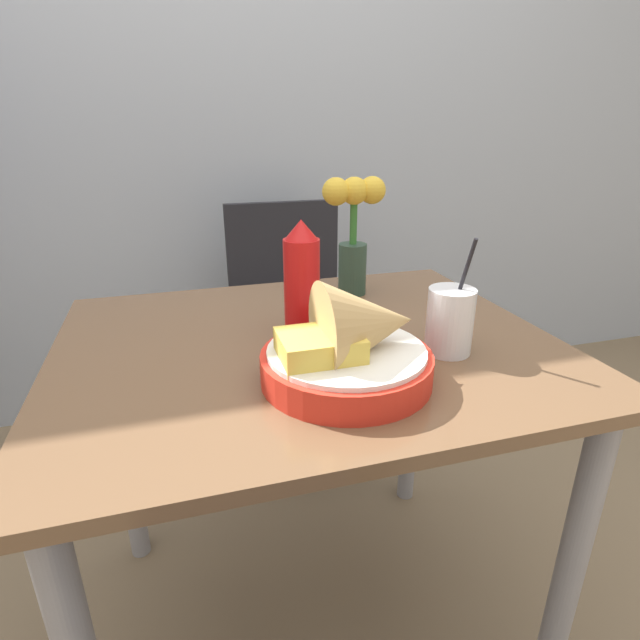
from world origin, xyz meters
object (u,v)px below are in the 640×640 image
Objects in this scene: chair_far_window at (290,303)px; ketchup_bottle at (302,280)px; drink_cup at (450,323)px; food_basket at (354,347)px; flower_vase at (353,225)px.

ketchup_bottle reaches higher than chair_far_window.
chair_far_window is at bearing 95.33° from drink_cup.
ketchup_bottle is at bearing -100.97° from chair_far_window.
food_basket is at bearing -82.45° from ketchup_bottle.
food_basket is 1.00× the size of flower_vase.
flower_vase is at bearing 70.36° from food_basket.
drink_cup is 0.38m from flower_vase.
flower_vase reaches higher than ketchup_bottle.
chair_far_window is at bearing 83.08° from food_basket.
food_basket is (-0.12, -0.95, 0.27)m from chair_far_window.
flower_vase is at bearing 98.19° from drink_cup.
chair_far_window is 0.99m from food_basket.
chair_far_window is 3.88× the size of ketchup_bottle.
food_basket is 0.22m from ketchup_bottle.
food_basket is 1.23× the size of ketchup_bottle.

